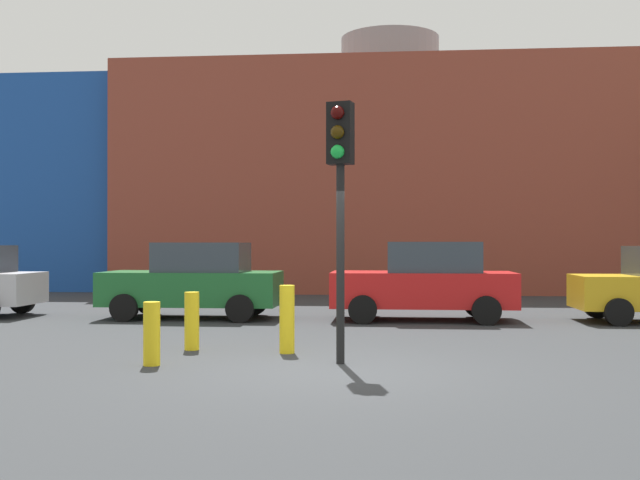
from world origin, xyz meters
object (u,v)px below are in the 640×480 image
object	(u,v)px
parked_car_2	(425,281)
bollard_yellow_2	(192,321)
parked_car_1	(195,281)
bollard_yellow_1	(152,334)
traffic_light_island	(340,171)
bollard_yellow_0	(287,319)

from	to	relation	value
parked_car_2	bollard_yellow_2	bearing A→B (deg)	52.17
parked_car_1	parked_car_2	bearing A→B (deg)	-180.00
bollard_yellow_1	traffic_light_island	bearing A→B (deg)	8.16
bollard_yellow_2	parked_car_2	bearing A→B (deg)	52.17
bollard_yellow_1	bollard_yellow_0	bearing A→B (deg)	38.20
parked_car_2	bollard_yellow_1	distance (m)	7.99
parked_car_2	traffic_light_island	xyz separation A→B (m)	(-1.51, -6.41, 1.91)
parked_car_2	bollard_yellow_0	xyz separation A→B (m)	(-2.42, -5.41, -0.34)
bollard_yellow_1	bollard_yellow_2	bearing A→B (deg)	84.31
bollard_yellow_1	parked_car_2	bearing A→B (deg)	58.38
parked_car_1	traffic_light_island	size ratio (longest dim) A/B	1.07
parked_car_2	bollard_yellow_0	distance (m)	5.93
parked_car_2	bollard_yellow_0	bearing A→B (deg)	65.88
parked_car_1	bollard_yellow_1	distance (m)	6.90
parked_car_2	bollard_yellow_0	size ratio (longest dim) A/B	3.80
traffic_light_island	bollard_yellow_1	size ratio (longest dim) A/B	4.17
parked_car_1	bollard_yellow_1	bearing A→B (deg)	99.46
parked_car_1	parked_car_2	world-z (taller)	parked_car_2
parked_car_1	traffic_light_island	distance (m)	7.69
traffic_light_island	bollard_yellow_0	bearing A→B (deg)	-123.99
parked_car_1	parked_car_2	size ratio (longest dim) A/B	0.99
bollard_yellow_0	parked_car_2	bearing A→B (deg)	65.88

